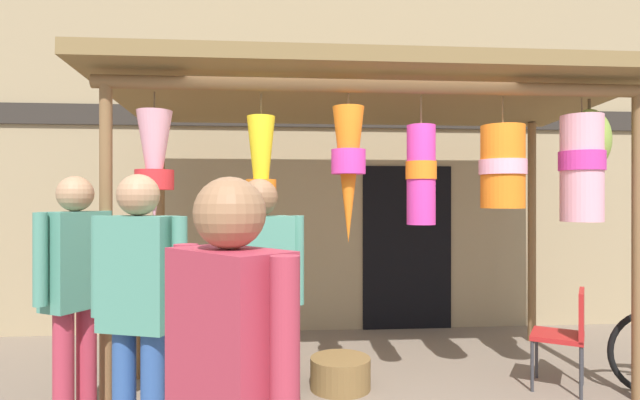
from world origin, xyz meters
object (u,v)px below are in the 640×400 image
object	(u,v)px
customer_foreground	(230,396)
shopper_by_bananas	(138,299)
vendor_in_orange	(75,282)
passerby_at_right	(259,290)
flower_heap_on_table	(204,298)
folding_chair	(568,330)
display_table	(211,315)
wicker_basket_by_table	(340,373)

from	to	relation	value
customer_foreground	shopper_by_bananas	world-z (taller)	shopper_by_bananas
vendor_in_orange	shopper_by_bananas	world-z (taller)	vendor_in_orange
customer_foreground	passerby_at_right	bearing A→B (deg)	89.00
flower_heap_on_table	vendor_in_orange	distance (m)	1.11
folding_chair	passerby_at_right	world-z (taller)	passerby_at_right
display_table	shopper_by_bananas	world-z (taller)	shopper_by_bananas
vendor_in_orange	customer_foreground	world-z (taller)	vendor_in_orange
display_table	flower_heap_on_table	bearing A→B (deg)	-169.34
folding_chair	wicker_basket_by_table	world-z (taller)	folding_chair
folding_chair	wicker_basket_by_table	distance (m)	1.94
flower_heap_on_table	folding_chair	xyz separation A→B (m)	(3.03, -0.25, -0.27)
flower_heap_on_table	wicker_basket_by_table	size ratio (longest dim) A/B	1.21
flower_heap_on_table	shopper_by_bananas	distance (m)	1.41
flower_heap_on_table	customer_foreground	bearing A→B (deg)	-80.06
customer_foreground	flower_heap_on_table	bearing A→B (deg)	99.94
folding_chair	shopper_by_bananas	world-z (taller)	shopper_by_bananas
wicker_basket_by_table	vendor_in_orange	bearing A→B (deg)	-158.89
wicker_basket_by_table	passerby_at_right	world-z (taller)	passerby_at_right
flower_heap_on_table	folding_chair	bearing A→B (deg)	-4.67
display_table	passerby_at_right	size ratio (longest dim) A/B	0.85
flower_heap_on_table	folding_chair	size ratio (longest dim) A/B	0.73
folding_chair	customer_foreground	bearing A→B (deg)	-136.22
customer_foreground	shopper_by_bananas	xyz separation A→B (m)	(-0.64, 1.32, 0.05)
flower_heap_on_table	shopper_by_bananas	bearing A→B (deg)	-96.77
passerby_at_right	shopper_by_bananas	bearing A→B (deg)	-157.43
passerby_at_right	folding_chair	bearing A→B (deg)	18.63
shopper_by_bananas	passerby_at_right	world-z (taller)	shopper_by_bananas
customer_foreground	wicker_basket_by_table	bearing A→B (deg)	75.79
flower_heap_on_table	vendor_in_orange	bearing A→B (deg)	-132.79
folding_chair	display_table	bearing A→B (deg)	175.05
folding_chair	vendor_in_orange	world-z (taller)	vendor_in_orange
vendor_in_orange	passerby_at_right	xyz separation A→B (m)	(1.23, -0.31, -0.02)
flower_heap_on_table	customer_foreground	world-z (taller)	customer_foreground
customer_foreground	folding_chair	bearing A→B (deg)	43.78
wicker_basket_by_table	flower_heap_on_table	bearing A→B (deg)	176.50
flower_heap_on_table	passerby_at_right	bearing A→B (deg)	-65.53
display_table	shopper_by_bananas	distance (m)	1.46
vendor_in_orange	shopper_by_bananas	xyz separation A→B (m)	(0.57, -0.58, -0.01)
vendor_in_orange	customer_foreground	distance (m)	2.26
customer_foreground	vendor_in_orange	bearing A→B (deg)	122.32
vendor_in_orange	passerby_at_right	size ratio (longest dim) A/B	1.02
vendor_in_orange	shopper_by_bananas	size ratio (longest dim) A/B	1.01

